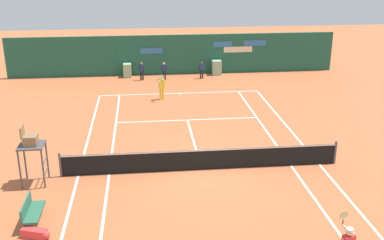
# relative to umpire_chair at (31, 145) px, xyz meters

# --- Properties ---
(ground_plane) EXTENTS (80.00, 80.00, 0.01)m
(ground_plane) POSITION_rel_umpire_chair_xyz_m (6.96, 1.08, -1.70)
(ground_plane) COLOR #BC6038
(tennis_net) EXTENTS (12.10, 0.10, 1.07)m
(tennis_net) POSITION_rel_umpire_chair_xyz_m (6.96, 0.50, -1.20)
(tennis_net) COLOR #4C4C51
(tennis_net) RESTS_ON ground_plane
(sponsor_back_wall) EXTENTS (25.00, 1.02, 3.03)m
(sponsor_back_wall) POSITION_rel_umpire_chair_xyz_m (6.98, 17.47, -0.24)
(sponsor_back_wall) COLOR #1E5642
(sponsor_back_wall) RESTS_ON ground_plane
(umpire_chair) EXTENTS (1.00, 1.00, 2.51)m
(umpire_chair) POSITION_rel_umpire_chair_xyz_m (0.00, 0.00, 0.00)
(umpire_chair) COLOR #47474C
(umpire_chair) RESTS_ON ground_plane
(player_bench) EXTENTS (0.54, 1.50, 0.88)m
(player_bench) POSITION_rel_umpire_chair_xyz_m (0.52, -3.07, -1.20)
(player_bench) COLOR #38383D
(player_bench) RESTS_ON ground_plane
(equipment_bag) EXTENTS (0.99, 0.56, 0.32)m
(equipment_bag) POSITION_rel_umpire_chair_xyz_m (0.85, -4.02, -1.55)
(equipment_bag) COLOR #DB3838
(equipment_bag) RESTS_ON ground_plane
(player_on_baseline) EXTENTS (0.47, 0.78, 1.76)m
(player_on_baseline) POSITION_rel_umpire_chair_xyz_m (5.71, 10.95, -0.79)
(player_on_baseline) COLOR yellow
(player_on_baseline) RESTS_ON ground_plane
(ball_kid_right_post) EXTENTS (0.44, 0.19, 1.31)m
(ball_kid_right_post) POSITION_rel_umpire_chair_xyz_m (6.11, 15.86, -0.95)
(ball_kid_right_post) COLOR black
(ball_kid_right_post) RESTS_ON ground_plane
(ball_kid_centre_post) EXTENTS (0.42, 0.21, 1.29)m
(ball_kid_centre_post) POSITION_rel_umpire_chair_xyz_m (8.91, 15.86, -0.97)
(ball_kid_centre_post) COLOR black
(ball_kid_centre_post) RESTS_ON ground_plane
(ball_kid_left_post) EXTENTS (0.45, 0.22, 1.35)m
(ball_kid_left_post) POSITION_rel_umpire_chair_xyz_m (4.47, 15.86, -0.93)
(ball_kid_left_post) COLOR black
(ball_kid_left_post) RESTS_ON ground_plane
(tennis_ball_mid_court) EXTENTS (0.07, 0.07, 0.07)m
(tennis_ball_mid_court) POSITION_rel_umpire_chair_xyz_m (2.86, 2.28, -1.67)
(tennis_ball_mid_court) COLOR #CCE033
(tennis_ball_mid_court) RESTS_ON ground_plane
(tennis_ball_near_service_line) EXTENTS (0.07, 0.07, 0.07)m
(tennis_ball_near_service_line) POSITION_rel_umpire_chair_xyz_m (9.89, 11.31, -1.67)
(tennis_ball_near_service_line) COLOR #CCE033
(tennis_ball_near_service_line) RESTS_ON ground_plane
(tennis_ball_by_sideline) EXTENTS (0.07, 0.07, 0.07)m
(tennis_ball_by_sideline) POSITION_rel_umpire_chair_xyz_m (6.44, 5.62, -1.67)
(tennis_ball_by_sideline) COLOR #CCE033
(tennis_ball_by_sideline) RESTS_ON ground_plane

